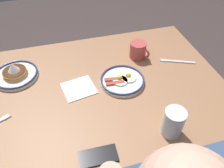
# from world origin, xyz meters

# --- Properties ---
(ground_plane) EXTENTS (6.00, 6.00, 0.00)m
(ground_plane) POSITION_xyz_m (0.00, 0.00, 0.00)
(ground_plane) COLOR #413433
(dining_table) EXTENTS (1.27, 0.90, 0.74)m
(dining_table) POSITION_xyz_m (0.00, 0.00, 0.65)
(dining_table) COLOR #9B6A48
(dining_table) RESTS_ON ground_plane
(plate_near_main) EXTENTS (0.22, 0.22, 0.04)m
(plate_near_main) POSITION_xyz_m (-0.13, -0.02, 0.75)
(plate_near_main) COLOR white
(plate_near_main) RESTS_ON dining_table
(plate_center_pancakes) EXTENTS (0.22, 0.22, 0.08)m
(plate_center_pancakes) POSITION_xyz_m (0.39, -0.20, 0.76)
(plate_center_pancakes) COLOR white
(plate_center_pancakes) RESTS_ON dining_table
(coffee_mug) EXTENTS (0.09, 0.11, 0.09)m
(coffee_mug) POSITION_xyz_m (-0.28, -0.19, 0.78)
(coffee_mug) COLOR #BF4C47
(coffee_mug) RESTS_ON dining_table
(drinking_glass) EXTENTS (0.08, 0.08, 0.13)m
(drinking_glass) POSITION_xyz_m (-0.23, 0.32, 0.79)
(drinking_glass) COLOR silver
(drinking_glass) RESTS_ON dining_table
(cell_phone) EXTENTS (0.15, 0.08, 0.01)m
(cell_phone) POSITION_xyz_m (0.08, 0.35, 0.74)
(cell_phone) COLOR black
(cell_phone) RESTS_ON dining_table
(paper_napkin) EXTENTS (0.17, 0.16, 0.00)m
(paper_napkin) POSITION_xyz_m (0.09, -0.03, 0.74)
(paper_napkin) COLOR white
(paper_napkin) RESTS_ON dining_table
(fork_near) EXTENTS (0.18, 0.09, 0.01)m
(fork_near) POSITION_xyz_m (-0.47, -0.09, 0.74)
(fork_near) COLOR silver
(fork_near) RESTS_ON dining_table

